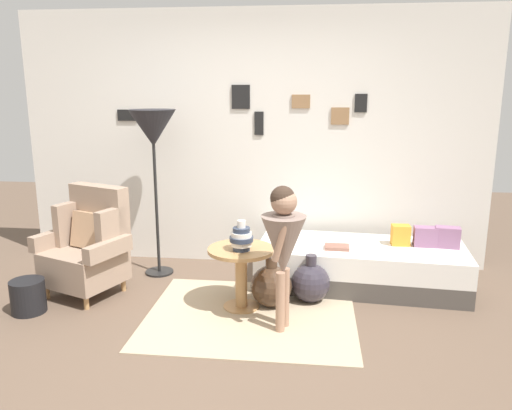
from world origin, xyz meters
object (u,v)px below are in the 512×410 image
demijohn_far (311,282)px  magazine_basket (28,296)px  side_table (241,265)px  demijohn_near (271,286)px  person_child (283,240)px  floor_lamp (153,133)px  book_on_daybed (337,247)px  armchair (89,246)px  daybed (360,266)px  vase_striped (241,238)px

demijohn_far → magazine_basket: demijohn_far is taller
side_table → demijohn_near: (0.25, 0.07, -0.20)m
person_child → demijohn_far: size_ratio=2.67×
floor_lamp → book_on_daybed: (1.76, -0.24, -1.00)m
armchair → magazine_basket: bearing=-125.8°
daybed → vase_striped: 1.30m
armchair → side_table: (1.41, -0.19, -0.06)m
vase_striped → side_table: bearing=102.7°
person_child → book_on_daybed: person_child is taller
person_child → demijohn_near: person_child is taller
demijohn_far → demijohn_near: bearing=-158.5°
book_on_daybed → side_table: bearing=-148.9°
person_child → book_on_daybed: 1.00m
vase_striped → magazine_basket: vase_striped is taller
book_on_daybed → demijohn_far: book_on_daybed is taller
daybed → vase_striped: vase_striped is taller
side_table → book_on_daybed: 0.95m
demijohn_near → vase_striped: bearing=-152.4°
person_child → demijohn_near: 0.70m
demijohn_far → daybed: bearing=42.0°
vase_striped → book_on_daybed: size_ratio=1.15×
magazine_basket → vase_striped: bearing=7.5°
book_on_daybed → magazine_basket: 2.69m
demijohn_far → magazine_basket: (-2.33, -0.49, -0.03)m
floor_lamp → demijohn_near: floor_lamp is taller
side_table → demijohn_far: side_table is taller
daybed → book_on_daybed: (-0.23, -0.13, 0.22)m
vase_striped → floor_lamp: bearing=140.8°
daybed → demijohn_near: size_ratio=4.44×
daybed → person_child: person_child is taller
demijohn_far → magazine_basket: 2.39m
daybed → demijohn_near: (-0.79, -0.55, -0.02)m
vase_striped → floor_lamp: size_ratio=0.15×
daybed → book_on_daybed: book_on_daybed is taller
demijohn_near → demijohn_far: demijohn_near is taller
armchair → magazine_basket: armchair is taller
daybed → demijohn_far: size_ratio=4.60×
person_child → book_on_daybed: size_ratio=5.16×
demijohn_near → magazine_basket: (-2.00, -0.36, -0.04)m
person_child → demijohn_far: person_child is taller
floor_lamp → magazine_basket: 1.82m
daybed → vase_striped: size_ratio=7.77×
floor_lamp → demijohn_far: bearing=-19.0°
side_table → demijohn_far: bearing=19.3°
demijohn_far → floor_lamp: bearing=161.0°
daybed → floor_lamp: 2.33m
armchair → person_child: 1.89m
book_on_daybed → demijohn_far: size_ratio=0.52×
floor_lamp → book_on_daybed: size_ratio=7.41×
person_child → vase_striped: bearing=140.4°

